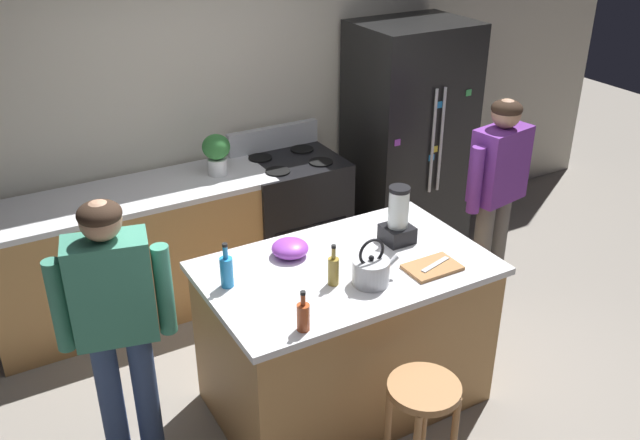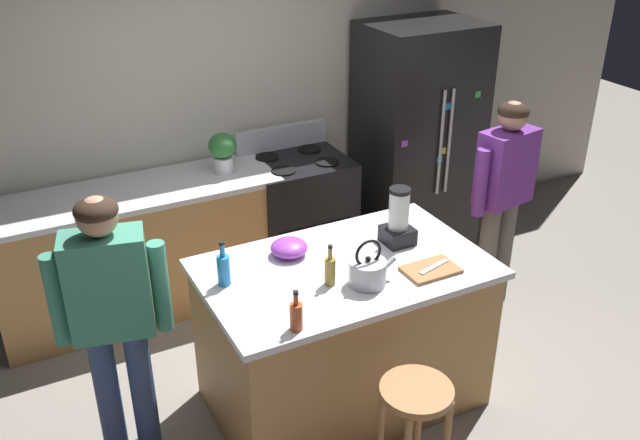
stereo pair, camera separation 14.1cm
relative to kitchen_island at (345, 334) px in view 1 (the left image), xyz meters
name	(u,v)px [view 1 (the left image)]	position (x,y,z in m)	size (l,w,h in m)	color
ground_plane	(344,397)	(0.00, 0.00, -0.48)	(14.00, 14.00, 0.00)	gray
back_wall	(211,103)	(0.00, 1.95, 0.87)	(8.00, 0.10, 2.70)	beige
kitchen_island	(345,334)	(0.00, 0.00, 0.00)	(1.60, 0.99, 0.95)	#B7844C
back_counter_run	(136,254)	(-0.80, 1.55, 0.00)	(2.00, 0.64, 0.95)	#B7844C
refrigerator	(408,138)	(1.51, 1.50, 0.46)	(0.90, 0.73, 1.88)	black
stove_range	(291,215)	(0.44, 1.52, 0.01)	(0.76, 0.65, 1.13)	black
person_by_island_left	(115,314)	(-1.25, 0.17, 0.47)	(0.60, 0.30, 1.57)	#384C7A
person_by_sink_right	(497,184)	(1.49, 0.42, 0.47)	(0.60, 0.28, 1.56)	#66605B
bar_stool	(422,411)	(-0.05, -0.81, 0.07)	(0.36, 0.36, 0.71)	#9E6B3D
potted_plant	(216,152)	(-0.14, 1.55, 0.65)	(0.20, 0.20, 0.30)	silver
blender_appliance	(398,219)	(0.41, 0.09, 0.62)	(0.17, 0.17, 0.35)	black
bottle_vinegar	(333,270)	(-0.16, -0.13, 0.56)	(0.06, 0.06, 0.24)	olive
bottle_soda	(227,271)	(-0.66, 0.13, 0.57)	(0.07, 0.07, 0.26)	#268CD8
bottle_cooking_sauce	(303,316)	(-0.50, -0.41, 0.55)	(0.06, 0.06, 0.22)	#B24C26
mixing_bowl	(290,248)	(-0.22, 0.25, 0.52)	(0.21, 0.21, 0.10)	purple
tea_kettle	(371,270)	(0.02, -0.22, 0.55)	(0.28, 0.20, 0.27)	#B7BABF
cutting_board	(432,267)	(0.39, -0.27, 0.48)	(0.30, 0.20, 0.02)	#9E6B3D
chef_knife	(435,264)	(0.41, -0.27, 0.50)	(0.22, 0.03, 0.01)	#B7BABF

